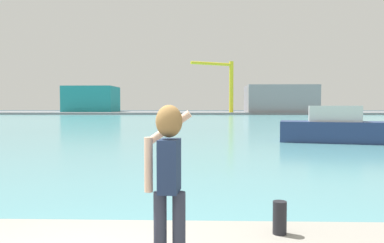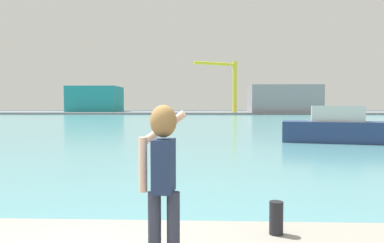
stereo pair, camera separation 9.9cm
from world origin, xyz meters
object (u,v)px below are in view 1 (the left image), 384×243
at_px(boat_moored, 350,129).
at_px(warehouse_left, 92,99).
at_px(person_photographer, 168,169).
at_px(warehouse_right, 280,99).
at_px(harbor_bollard, 280,218).
at_px(port_crane, 226,80).

xyz_separation_m(boat_moored, warehouse_left, (-38.18, 75.64, 3.05)).
distance_m(boat_moored, warehouse_left, 84.78).
distance_m(person_photographer, warehouse_right, 90.02).
bearing_deg(warehouse_right, harbor_bollard, -101.82).
bearing_deg(port_crane, harbor_bollard, -93.04).
height_order(person_photographer, warehouse_left, warehouse_left).
bearing_deg(harbor_bollard, warehouse_right, 78.18).
bearing_deg(warehouse_left, warehouse_right, -6.60).
xyz_separation_m(person_photographer, harbor_bollard, (1.40, 1.08, -0.84)).
relative_size(person_photographer, port_crane, 0.14).
bearing_deg(warehouse_right, warehouse_left, 173.40).
relative_size(boat_moored, warehouse_left, 0.66).
relative_size(harbor_bollard, warehouse_right, 0.03).
bearing_deg(person_photographer, port_crane, 1.40).
height_order(harbor_bollard, boat_moored, boat_moored).
distance_m(warehouse_left, warehouse_right, 49.11).
xyz_separation_m(boat_moored, port_crane, (-3.17, 65.78, 7.36)).
height_order(boat_moored, port_crane, port_crane).
xyz_separation_m(warehouse_right, port_crane, (-13.78, -4.21, 4.35)).
xyz_separation_m(harbor_bollard, warehouse_right, (18.16, 86.76, 3.15)).
height_order(harbor_bollard, warehouse_right, warehouse_right).
xyz_separation_m(warehouse_left, port_crane, (35.01, -9.85, 4.31)).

